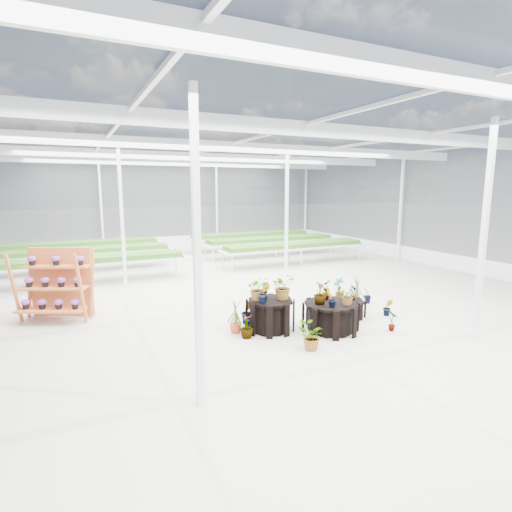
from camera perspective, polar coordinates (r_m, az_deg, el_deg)
name	(u,v)px	position (r m, az deg, el deg)	size (l,w,h in m)	color
ground_plane	(263,307)	(10.80, 0.94, -7.28)	(24.00, 24.00, 0.00)	gray
greenhouse_shell	(263,223)	(10.37, 0.98, 4.70)	(18.00, 24.00, 4.50)	white
steel_frame	(263,223)	(10.37, 0.98, 4.70)	(18.00, 24.00, 4.50)	silver
nursery_benches	(188,253)	(17.30, -9.72, 0.44)	(16.00, 7.00, 0.84)	silver
plinth_tall	(270,315)	(8.98, 2.04, -8.43)	(1.04, 1.04, 0.71)	black
plinth_mid	(330,317)	(9.12, 10.59, -8.55)	(1.22, 1.22, 0.64)	black
plinth_low	(347,308)	(10.26, 12.82, -7.26)	(0.89, 0.89, 0.40)	black
shelf_rack	(54,285)	(10.67, -26.84, -3.77)	(1.62, 0.86, 1.72)	#B5562B
nursery_plants	(302,301)	(9.26, 6.53, -6.42)	(4.51, 2.79, 1.30)	#305519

